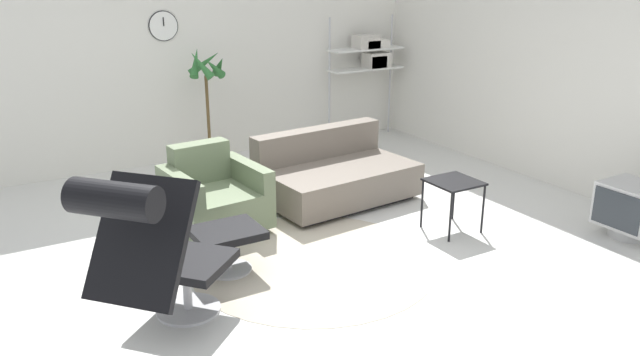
{
  "coord_description": "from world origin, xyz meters",
  "views": [
    {
      "loc": [
        -2.17,
        -4.29,
        2.25
      ],
      "look_at": [
        0.38,
        0.05,
        0.55
      ],
      "focal_mm": 35.0,
      "sensor_mm": 36.0,
      "label": 1
    }
  ],
  "objects_px": {
    "armchair_red": "(214,199)",
    "crt_television": "(632,208)",
    "couch_low": "(335,176)",
    "side_table": "(454,186)",
    "shelf_unit": "(371,55)",
    "lounge_chair": "(150,240)",
    "ottoman": "(227,239)",
    "potted_plant": "(209,123)"
  },
  "relations": [
    {
      "from": "crt_television",
      "to": "ottoman",
      "type": "bearing_deg",
      "value": 69.3
    },
    {
      "from": "ottoman",
      "to": "crt_television",
      "type": "xyz_separation_m",
      "value": [
        3.29,
        -1.17,
        -0.0
      ]
    },
    {
      "from": "crt_television",
      "to": "potted_plant",
      "type": "distance_m",
      "value": 4.47
    },
    {
      "from": "lounge_chair",
      "to": "crt_television",
      "type": "height_order",
      "value": "lounge_chair"
    },
    {
      "from": "lounge_chair",
      "to": "armchair_red",
      "type": "distance_m",
      "value": 1.85
    },
    {
      "from": "ottoman",
      "to": "armchair_red",
      "type": "xyz_separation_m",
      "value": [
        0.22,
        0.85,
        0.01
      ]
    },
    {
      "from": "armchair_red",
      "to": "crt_television",
      "type": "height_order",
      "value": "armchair_red"
    },
    {
      "from": "armchair_red",
      "to": "crt_television",
      "type": "relative_size",
      "value": 1.68
    },
    {
      "from": "armchair_red",
      "to": "side_table",
      "type": "relative_size",
      "value": 1.81
    },
    {
      "from": "couch_low",
      "to": "crt_television",
      "type": "distance_m",
      "value": 2.73
    },
    {
      "from": "ottoman",
      "to": "armchair_red",
      "type": "relative_size",
      "value": 0.61
    },
    {
      "from": "potted_plant",
      "to": "shelf_unit",
      "type": "bearing_deg",
      "value": 5.31
    },
    {
      "from": "lounge_chair",
      "to": "side_table",
      "type": "bearing_deg",
      "value": 56.53
    },
    {
      "from": "armchair_red",
      "to": "side_table",
      "type": "height_order",
      "value": "armchair_red"
    },
    {
      "from": "couch_low",
      "to": "armchair_red",
      "type": "bearing_deg",
      "value": -0.78
    },
    {
      "from": "lounge_chair",
      "to": "potted_plant",
      "type": "bearing_deg",
      "value": 112.05
    },
    {
      "from": "couch_low",
      "to": "crt_television",
      "type": "xyz_separation_m",
      "value": [
        1.73,
        -2.11,
        0.02
      ]
    },
    {
      "from": "couch_low",
      "to": "shelf_unit",
      "type": "distance_m",
      "value": 2.67
    },
    {
      "from": "armchair_red",
      "to": "crt_television",
      "type": "bearing_deg",
      "value": 141.56
    },
    {
      "from": "lounge_chair",
      "to": "armchair_red",
      "type": "xyz_separation_m",
      "value": [
        0.97,
        1.51,
        -0.41
      ]
    },
    {
      "from": "lounge_chair",
      "to": "armchair_red",
      "type": "height_order",
      "value": "lounge_chair"
    },
    {
      "from": "side_table",
      "to": "shelf_unit",
      "type": "distance_m",
      "value": 3.37
    },
    {
      "from": "shelf_unit",
      "to": "lounge_chair",
      "type": "bearing_deg",
      "value": -139.22
    },
    {
      "from": "ottoman",
      "to": "couch_low",
      "type": "distance_m",
      "value": 1.82
    },
    {
      "from": "crt_television",
      "to": "side_table",
      "type": "bearing_deg",
      "value": 52.91
    },
    {
      "from": "crt_television",
      "to": "couch_low",
      "type": "bearing_deg",
      "value": 38.25
    },
    {
      "from": "side_table",
      "to": "crt_television",
      "type": "xyz_separation_m",
      "value": [
        1.24,
        -0.9,
        -0.15
      ]
    },
    {
      "from": "crt_television",
      "to": "shelf_unit",
      "type": "distance_m",
      "value": 4.06
    },
    {
      "from": "ottoman",
      "to": "potted_plant",
      "type": "relative_size",
      "value": 0.36
    },
    {
      "from": "crt_television",
      "to": "shelf_unit",
      "type": "bearing_deg",
      "value": -0.66
    },
    {
      "from": "crt_television",
      "to": "shelf_unit",
      "type": "xyz_separation_m",
      "value": [
        -0.03,
        3.96,
        0.88
      ]
    },
    {
      "from": "potted_plant",
      "to": "crt_television",
      "type": "bearing_deg",
      "value": -56.84
    },
    {
      "from": "couch_low",
      "to": "crt_television",
      "type": "relative_size",
      "value": 3.12
    },
    {
      "from": "armchair_red",
      "to": "lounge_chair",
      "type": "bearing_deg",
      "value": 52.18
    },
    {
      "from": "lounge_chair",
      "to": "crt_television",
      "type": "bearing_deg",
      "value": 41.27
    },
    {
      "from": "lounge_chair",
      "to": "potted_plant",
      "type": "height_order",
      "value": "potted_plant"
    },
    {
      "from": "lounge_chair",
      "to": "side_table",
      "type": "distance_m",
      "value": 2.84
    },
    {
      "from": "armchair_red",
      "to": "crt_television",
      "type": "xyz_separation_m",
      "value": [
        3.07,
        -2.02,
        -0.01
      ]
    },
    {
      "from": "armchair_red",
      "to": "couch_low",
      "type": "distance_m",
      "value": 1.34
    },
    {
      "from": "lounge_chair",
      "to": "ottoman",
      "type": "relative_size",
      "value": 2.25
    },
    {
      "from": "ottoman",
      "to": "side_table",
      "type": "distance_m",
      "value": 2.07
    },
    {
      "from": "couch_low",
      "to": "side_table",
      "type": "xyz_separation_m",
      "value": [
        0.49,
        -1.21,
        0.17
      ]
    }
  ]
}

